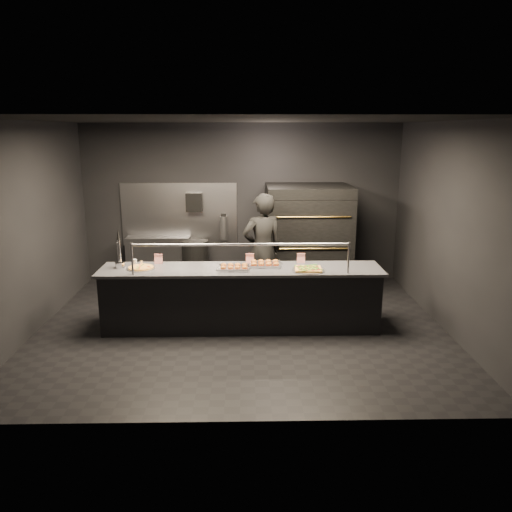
# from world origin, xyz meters

# --- Properties ---
(room) EXTENTS (6.04, 6.00, 3.00)m
(room) POSITION_xyz_m (-0.02, 0.05, 1.50)
(room) COLOR black
(room) RESTS_ON ground
(service_counter) EXTENTS (4.10, 0.78, 1.37)m
(service_counter) POSITION_xyz_m (0.00, -0.00, 0.46)
(service_counter) COLOR black
(service_counter) RESTS_ON ground
(pizza_oven) EXTENTS (1.50, 1.23, 1.91)m
(pizza_oven) POSITION_xyz_m (1.20, 1.90, 0.97)
(pizza_oven) COLOR black
(pizza_oven) RESTS_ON ground
(prep_shelf) EXTENTS (1.20, 0.35, 0.90)m
(prep_shelf) POSITION_xyz_m (-1.60, 2.32, 0.45)
(prep_shelf) COLOR #99999E
(prep_shelf) RESTS_ON ground
(towel_dispenser) EXTENTS (0.30, 0.20, 0.35)m
(towel_dispenser) POSITION_xyz_m (-0.90, 2.39, 1.55)
(towel_dispenser) COLOR black
(towel_dispenser) RESTS_ON room
(fire_extinguisher) EXTENTS (0.14, 0.14, 0.51)m
(fire_extinguisher) POSITION_xyz_m (-0.35, 2.40, 1.06)
(fire_extinguisher) COLOR #B2B2B7
(fire_extinguisher) RESTS_ON room
(beer_tap) EXTENTS (0.15, 0.21, 0.57)m
(beer_tap) POSITION_xyz_m (-1.76, 0.05, 1.08)
(beer_tap) COLOR silver
(beer_tap) RESTS_ON service_counter
(round_pizza) EXTENTS (0.41, 0.41, 0.03)m
(round_pizza) POSITION_xyz_m (-1.45, -0.00, 0.94)
(round_pizza) COLOR silver
(round_pizza) RESTS_ON service_counter
(slider_tray_a) EXTENTS (0.52, 0.44, 0.07)m
(slider_tray_a) POSITION_xyz_m (-0.10, -0.05, 0.95)
(slider_tray_a) COLOR silver
(slider_tray_a) RESTS_ON service_counter
(slider_tray_b) EXTENTS (0.53, 0.43, 0.08)m
(slider_tray_b) POSITION_xyz_m (0.35, 0.12, 0.95)
(slider_tray_b) COLOR silver
(slider_tray_b) RESTS_ON service_counter
(square_pizza) EXTENTS (0.47, 0.47, 0.05)m
(square_pizza) POSITION_xyz_m (0.96, -0.15, 0.94)
(square_pizza) COLOR silver
(square_pizza) RESTS_ON service_counter
(condiment_jar) EXTENTS (0.15, 0.06, 0.10)m
(condiment_jar) POSITION_xyz_m (-1.54, 0.17, 0.97)
(condiment_jar) COLOR silver
(condiment_jar) RESTS_ON service_counter
(tent_cards) EXTENTS (2.26, 0.04, 0.15)m
(tent_cards) POSITION_xyz_m (-0.07, 0.28, 1.00)
(tent_cards) COLOR white
(tent_cards) RESTS_ON service_counter
(trash_bin) EXTENTS (0.51, 0.51, 0.85)m
(trash_bin) POSITION_xyz_m (-0.90, 2.22, 0.42)
(trash_bin) COLOR black
(trash_bin) RESTS_ON ground
(worker) EXTENTS (0.80, 0.65, 1.88)m
(worker) POSITION_xyz_m (0.34, 1.02, 0.94)
(worker) COLOR black
(worker) RESTS_ON ground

